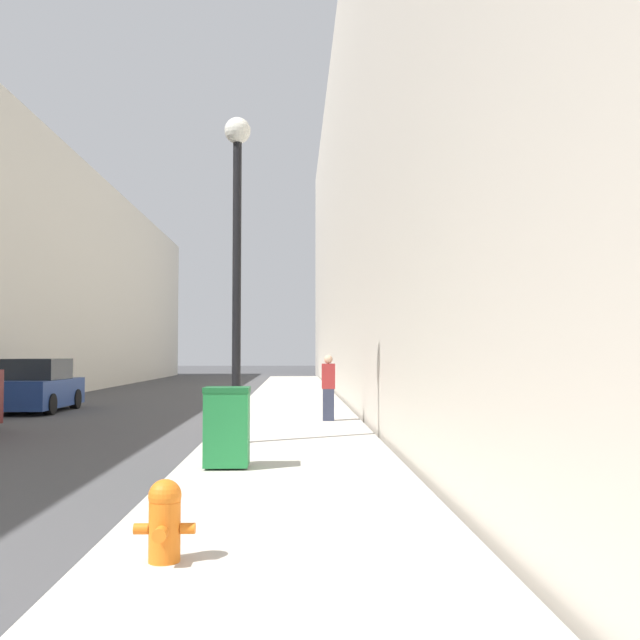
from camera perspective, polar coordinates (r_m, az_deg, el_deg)
The scene contains 7 objects.
sidewalk_right at distance 22.61m, azimuth -2.15°, elevation -7.15°, with size 3.45×60.00×0.13m.
building_right_stone at distance 32.19m, azimuth 12.15°, elevation 9.05°, with size 12.00×60.00×16.68m.
fire_hydrant at distance 6.16m, azimuth -12.33°, elevation -15.26°, with size 0.50×0.38×0.67m.
trash_bin at distance 10.77m, azimuth -7.46°, elevation -8.44°, with size 0.67×0.58×1.19m.
lamppost at distance 13.85m, azimuth -6.66°, elevation 6.71°, with size 0.51×0.51×6.25m.
parked_sedan_near at distance 24.10m, azimuth -21.71°, elevation -5.04°, with size 1.88×4.07×1.66m.
pedestrian_on_sidewalk at distance 18.03m, azimuth 0.67°, elevation -5.43°, with size 0.33×0.22×1.65m.
Camera 1 is at (5.39, -4.54, 1.83)m, focal length 40.00 mm.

